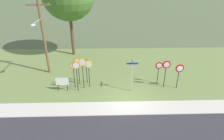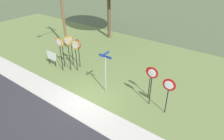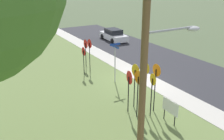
# 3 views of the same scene
# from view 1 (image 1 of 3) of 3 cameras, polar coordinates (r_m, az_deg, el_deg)

# --- Properties ---
(ground_plane) EXTENTS (160.00, 160.00, 0.00)m
(ground_plane) POSITION_cam_1_polar(r_m,az_deg,el_deg) (15.40, 4.83, -9.56)
(ground_plane) COLOR #4C5B3D
(sidewalk_strip) EXTENTS (44.00, 1.60, 0.06)m
(sidewalk_strip) POSITION_cam_1_polar(r_m,az_deg,el_deg) (14.75, 5.16, -11.33)
(sidewalk_strip) COLOR #BCB7AD
(sidewalk_strip) RESTS_ON ground_plane
(grass_median) EXTENTS (44.00, 12.00, 0.04)m
(grass_median) POSITION_cam_1_polar(r_m,az_deg,el_deg) (20.49, 3.11, 0.55)
(grass_median) COLOR olive
(grass_median) RESTS_ON ground_plane
(stop_sign_near_left) EXTENTS (0.72, 0.10, 2.88)m
(stop_sign_near_left) POSITION_cam_1_polar(r_m,az_deg,el_deg) (16.15, -8.89, 0.95)
(stop_sign_near_left) COLOR black
(stop_sign_near_left) RESTS_ON grass_median
(stop_sign_near_right) EXTENTS (0.76, 0.10, 2.61)m
(stop_sign_near_right) POSITION_cam_1_polar(r_m,az_deg,el_deg) (16.41, -7.05, 0.79)
(stop_sign_near_right) COLOR black
(stop_sign_near_right) RESTS_ON grass_median
(stop_sign_far_left) EXTENTS (0.62, 0.15, 2.46)m
(stop_sign_far_left) POSITION_cam_1_polar(r_m,az_deg,el_deg) (16.50, -11.53, -0.03)
(stop_sign_far_left) COLOR black
(stop_sign_far_left) RESTS_ON grass_median
(stop_sign_far_center) EXTENTS (0.74, 0.09, 2.62)m
(stop_sign_far_center) POSITION_cam_1_polar(r_m,az_deg,el_deg) (16.96, -10.14, 1.47)
(stop_sign_far_center) COLOR black
(stop_sign_far_center) RESTS_ON grass_median
(stop_sign_far_right) EXTENTS (0.69, 0.11, 2.79)m
(stop_sign_far_right) POSITION_cam_1_polar(r_m,az_deg,el_deg) (15.88, -10.68, -0.01)
(stop_sign_far_right) COLOR black
(stop_sign_far_right) RESTS_ON grass_median
(stop_sign_center_tall) EXTENTS (0.73, 0.17, 2.42)m
(stop_sign_center_tall) POSITION_cam_1_polar(r_m,az_deg,el_deg) (17.04, -7.79, 1.22)
(stop_sign_center_tall) COLOR black
(stop_sign_center_tall) RESTS_ON grass_median
(yield_sign_near_left) EXTENTS (0.72, 0.10, 2.61)m
(yield_sign_near_left) POSITION_cam_1_polar(r_m,az_deg,el_deg) (16.76, 15.97, 0.63)
(yield_sign_near_left) COLOR black
(yield_sign_near_left) RESTS_ON grass_median
(yield_sign_near_right) EXTENTS (0.75, 0.10, 2.33)m
(yield_sign_near_right) POSITION_cam_1_polar(r_m,az_deg,el_deg) (17.08, 19.59, -0.22)
(yield_sign_near_right) COLOR black
(yield_sign_near_right) RESTS_ON grass_median
(yield_sign_far_left) EXTENTS (0.66, 0.10, 2.17)m
(yield_sign_far_left) POSITION_cam_1_polar(r_m,az_deg,el_deg) (17.40, 13.90, 0.61)
(yield_sign_far_left) COLOR black
(yield_sign_far_left) RESTS_ON grass_median
(street_name_post) EXTENTS (0.96, 0.82, 2.88)m
(street_name_post) POSITION_cam_1_polar(r_m,az_deg,el_deg) (15.78, 5.96, -1.06)
(street_name_post) COLOR #9EA0A8
(street_name_post) RESTS_ON grass_median
(utility_pole) EXTENTS (2.10, 2.47, 7.56)m
(utility_pole) POSITION_cam_1_polar(r_m,az_deg,el_deg) (18.99, -20.15, 10.20)
(utility_pole) COLOR brown
(utility_pole) RESTS_ON grass_median
(notice_board) EXTENTS (1.10, 0.05, 1.25)m
(notice_board) POSITION_cam_1_polar(r_m,az_deg,el_deg) (16.76, -14.74, -3.56)
(notice_board) COLOR black
(notice_board) RESTS_ON grass_median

